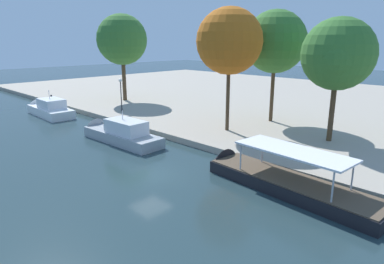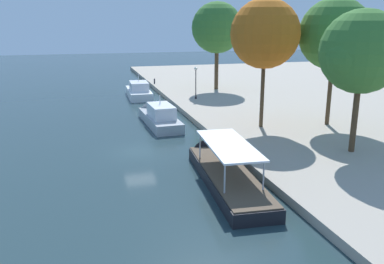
% 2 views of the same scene
% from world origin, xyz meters
% --- Properties ---
extents(ground_plane, '(220.00, 220.00, 0.00)m').
position_xyz_m(ground_plane, '(0.00, 0.00, 0.00)').
color(ground_plane, '#23383D').
extents(motor_yacht_0, '(9.38, 3.26, 4.45)m').
position_xyz_m(motor_yacht_0, '(-25.58, 3.63, 0.56)').
color(motor_yacht_0, white).
rests_on(motor_yacht_0, ground_plane).
extents(motor_yacht_1, '(10.16, 3.06, 4.12)m').
position_xyz_m(motor_yacht_1, '(-9.03, 3.35, 0.63)').
color(motor_yacht_1, '#9EA3A8').
rests_on(motor_yacht_1, ground_plane).
extents(tour_boat_2, '(13.07, 3.74, 3.94)m').
position_xyz_m(tour_boat_2, '(7.54, 4.62, 0.30)').
color(tour_boat_2, black).
rests_on(tour_boat_2, ground_plane).
extents(mooring_bollard_0, '(0.25, 0.25, 0.84)m').
position_xyz_m(mooring_bollard_0, '(-33.27, 7.40, 1.04)').
color(mooring_bollard_0, '#2D2D33').
rests_on(mooring_bollard_0, dock_promenade).
extents(lamp_post, '(0.42, 0.42, 4.14)m').
position_xyz_m(lamp_post, '(-18.49, 10.15, 3.26)').
color(lamp_post, black).
rests_on(lamp_post, dock_promenade).
extents(tree_0, '(6.64, 6.64, 11.96)m').
position_xyz_m(tree_0, '(-1.95, 18.82, 9.28)').
color(tree_0, '#4C3823').
rests_on(tree_0, dock_promenade).
extents(tree_1, '(6.16, 6.18, 10.72)m').
position_xyz_m(tree_1, '(6.19, 15.55, 8.26)').
color(tree_1, '#4C3823').
rests_on(tree_1, dock_promenade).
extents(tree_2, '(6.60, 6.33, 11.87)m').
position_xyz_m(tree_2, '(-2.83, 12.28, 9.15)').
color(tree_2, '#4C3823').
rests_on(tree_2, dock_promenade).
extents(tree_3, '(7.32, 7.32, 12.58)m').
position_xyz_m(tree_3, '(-25.08, 15.11, 9.49)').
color(tree_3, '#4C3823').
rests_on(tree_3, dock_promenade).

